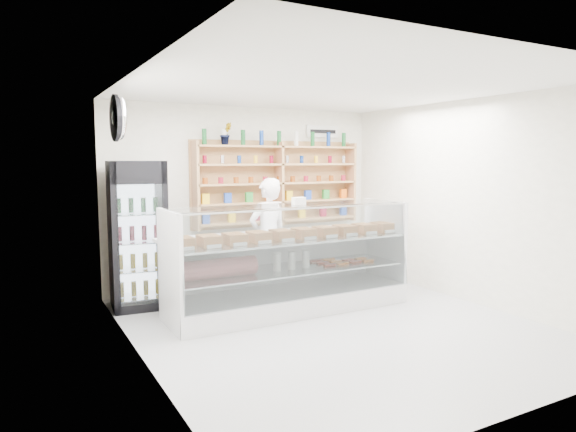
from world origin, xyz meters
TOP-DOWN VIEW (x-y plane):
  - room at (0.00, 0.00)m, footprint 5.00×5.00m
  - display_counter at (-0.15, 0.83)m, footprint 3.21×0.96m
  - shop_worker at (-0.06, 1.63)m, footprint 0.68×0.51m
  - drinks_cooler at (-1.85, 1.93)m, footprint 0.76×0.74m
  - wall_shelving at (0.50, 2.34)m, footprint 2.84×0.28m
  - potted_plant at (-0.41, 2.34)m, footprint 0.19×0.16m
  - security_mirror at (-2.17, 1.20)m, footprint 0.15×0.50m
  - wall_sign at (1.40, 2.47)m, footprint 0.62×0.03m

SIDE VIEW (x-z plane):
  - display_counter at x=-0.15m, z-range -0.32..1.08m
  - shop_worker at x=-0.06m, z-range 0.00..1.71m
  - drinks_cooler at x=-1.85m, z-range 0.00..1.96m
  - room at x=0.00m, z-range -1.10..3.90m
  - wall_shelving at x=0.50m, z-range 0.93..2.26m
  - potted_plant at x=-0.41m, z-range 2.20..2.53m
  - security_mirror at x=-2.17m, z-range 2.20..2.70m
  - wall_sign at x=1.40m, z-range 2.35..2.55m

